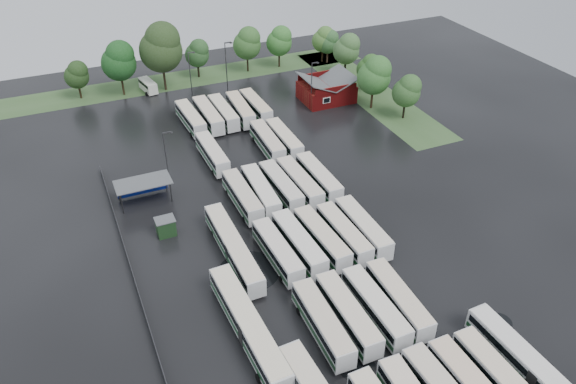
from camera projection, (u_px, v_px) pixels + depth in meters
name	position (u px, v px, depth m)	size (l,w,h in m)	color
ground	(311.00, 258.00, 74.05)	(160.00, 160.00, 0.00)	black
brick_building	(326.00, 91.00, 113.31)	(10.07, 8.60, 5.39)	maroon
wash_shed	(143.00, 184.00, 83.31)	(8.20, 4.20, 3.58)	#2D2D30
utility_hut	(166.00, 227.00, 77.45)	(2.70, 2.20, 2.62)	black
grass_strip_north	(192.00, 78.00, 123.71)	(80.00, 10.00, 0.01)	#36552A
grass_strip_east	(368.00, 92.00, 117.70)	(10.00, 50.00, 0.01)	#36552A
west_fence	(129.00, 263.00, 72.39)	(0.10, 50.00, 1.20)	#2D2D30
bus_r0c4	(498.00, 378.00, 56.31)	(2.67, 11.60, 3.22)	silver
bus_r1c0	(322.00, 323.00, 62.28)	(2.80, 11.90, 3.30)	silver
bus_r1c1	(348.00, 314.00, 63.38)	(2.63, 11.93, 3.32)	silver
bus_r1c2	(375.00, 307.00, 64.32)	(2.58, 11.80, 3.28)	silver
bus_r1c3	(398.00, 299.00, 65.32)	(2.92, 11.82, 3.27)	silver
bus_r2c0	(278.00, 251.00, 72.46)	(2.74, 11.58, 3.21)	silver
bus_r2c1	(299.00, 243.00, 73.66)	(2.92, 12.13, 3.36)	silver
bus_r2c2	(322.00, 238.00, 74.60)	(3.06, 11.94, 3.30)	silver
bus_r2c3	(344.00, 233.00, 75.47)	(2.72, 11.67, 3.23)	silver
bus_r2c4	(363.00, 228.00, 76.44)	(2.61, 11.98, 3.33)	silver
bus_r3c0	(242.00, 196.00, 82.72)	(2.55, 11.70, 3.25)	silver
bus_r3c1	(261.00, 191.00, 83.79)	(3.00, 11.87, 3.28)	silver
bus_r3c2	(281.00, 186.00, 84.98)	(2.71, 11.71, 3.25)	silver
bus_r3c3	(299.00, 183.00, 85.66)	(2.83, 12.07, 3.34)	silver
bus_r3c4	(319.00, 178.00, 86.88)	(2.59, 11.83, 3.29)	silver
bus_r4c0	(212.00, 154.00, 93.02)	(2.60, 11.53, 3.20)	silver
bus_r4c3	(267.00, 141.00, 96.35)	(2.92, 11.90, 3.29)	silver
bus_r4c4	(284.00, 139.00, 97.09)	(2.56, 11.63, 3.23)	silver
bus_r5c0	(191.00, 118.00, 103.56)	(2.93, 11.77, 3.25)	silver
bus_r5c1	(208.00, 115.00, 104.49)	(2.66, 12.14, 3.38)	silver
bus_r5c2	(223.00, 113.00, 105.56)	(2.59, 11.74, 3.26)	silver
bus_r5c3	(240.00, 110.00, 106.53)	(3.09, 11.91, 3.29)	silver
bus_r5c4	(256.00, 106.00, 107.91)	(2.62, 11.57, 3.21)	silver
artic_bus_west_b	(233.00, 248.00, 73.02)	(2.51, 17.26, 3.20)	silver
artic_bus_west_c	(248.00, 326.00, 61.84)	(3.22, 18.32, 3.38)	silver
artic_bus_east	(533.00, 371.00, 56.94)	(3.03, 17.34, 3.20)	silver
minibus	(148.00, 85.00, 117.06)	(3.00, 5.80, 2.41)	white
tree_north_0	(77.00, 74.00, 112.08)	(4.87, 4.86, 8.05)	black
tree_north_1	(119.00, 60.00, 112.28)	(6.97, 6.97, 11.55)	#2E2213
tree_north_2	(161.00, 47.00, 113.25)	(8.75, 8.75, 14.50)	#2F2317
tree_north_3	(198.00, 53.00, 121.03)	(5.19, 5.19, 8.60)	black
tree_north_4	(248.00, 43.00, 123.19)	(6.18, 6.18, 10.23)	black
tree_north_5	(280.00, 41.00, 125.66)	(5.77, 5.77, 9.55)	black
tree_north_6	(324.00, 39.00, 128.80)	(5.06, 5.06, 8.38)	black
tree_east_0	(407.00, 91.00, 104.51)	(5.31, 5.31, 8.79)	black
tree_east_1	(375.00, 75.00, 107.47)	(6.48, 6.48, 10.73)	#332314
tree_east_2	(369.00, 67.00, 115.28)	(4.81, 4.81, 7.96)	black
tree_east_3	(347.00, 49.00, 121.50)	(5.77, 5.77, 9.55)	black
tree_east_4	(329.00, 41.00, 128.54)	(4.73, 4.69, 7.77)	#3C2A1C
lamp_post_ne	(312.00, 83.00, 107.62)	(1.49, 0.29, 9.64)	#2D2D30
lamp_post_nw	(167.00, 157.00, 84.13)	(1.54, 0.30, 10.02)	#2D2D30
lamp_post_back_w	(191.00, 72.00, 111.80)	(1.50, 0.29, 9.77)	#2D2D30
lamp_post_back_e	(227.00, 64.00, 113.41)	(1.68, 0.33, 10.91)	#2D2D30
puddle_0	(357.00, 366.00, 59.62)	(4.16, 4.16, 0.01)	black
puddle_1	(462.00, 350.00, 61.41)	(4.05, 4.05, 0.01)	black
puddle_2	(249.00, 271.00, 71.88)	(8.01, 8.01, 0.01)	black
puddle_3	(352.00, 263.00, 73.22)	(4.47, 4.47, 0.01)	black
puddle_4	(499.00, 322.00, 64.82)	(2.92, 2.92, 0.01)	black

